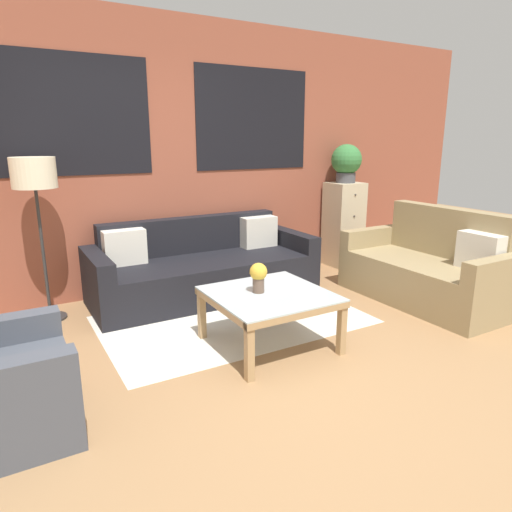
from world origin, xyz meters
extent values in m
plane|color=#9E754C|center=(0.00, 0.00, 0.00)|extent=(16.00, 16.00, 0.00)
cube|color=brown|center=(0.00, 2.44, 1.40)|extent=(8.40, 0.08, 2.80)
cube|color=black|center=(-0.95, 2.39, 1.80)|extent=(1.40, 0.01, 1.10)
cube|color=black|center=(0.95, 2.39, 1.80)|extent=(1.40, 0.01, 1.10)
cube|color=silver|center=(0.05, 1.19, 0.00)|extent=(2.29, 1.45, 0.00)
cube|color=black|center=(0.10, 1.82, 0.20)|extent=(1.97, 0.72, 0.40)
cube|color=black|center=(0.10, 2.26, 0.39)|extent=(1.97, 0.16, 0.78)
cube|color=black|center=(-0.96, 1.90, 0.29)|extent=(0.16, 0.88, 0.58)
cube|color=black|center=(1.16, 1.90, 0.29)|extent=(0.16, 0.88, 0.58)
cube|color=silver|center=(-0.65, 2.10, 0.57)|extent=(0.40, 0.16, 0.34)
cube|color=beige|center=(0.85, 2.10, 0.57)|extent=(0.40, 0.16, 0.34)
cube|color=#99845B|center=(1.85, 0.68, 0.21)|extent=(0.64, 1.37, 0.42)
cube|color=#99845B|center=(2.25, 0.68, 0.46)|extent=(0.16, 1.37, 0.92)
cube|color=#99845B|center=(1.93, 1.44, 0.31)|extent=(0.80, 0.14, 0.62)
cube|color=#99845B|center=(1.93, -0.07, 0.31)|extent=(0.80, 0.14, 0.62)
cube|color=silver|center=(2.09, 0.22, 0.59)|extent=(0.16, 0.40, 0.34)
cube|color=#474C56|center=(-1.75, 0.37, 0.20)|extent=(0.64, 0.51, 0.40)
cube|color=silver|center=(0.05, 0.58, 0.43)|extent=(0.87, 0.87, 0.01)
cube|color=tan|center=(0.05, 0.17, 0.40)|extent=(0.87, 0.05, 0.05)
cube|color=tan|center=(0.05, 0.99, 0.40)|extent=(0.87, 0.05, 0.05)
cube|color=tan|center=(-0.36, 0.58, 0.40)|extent=(0.05, 0.87, 0.05)
cube|color=tan|center=(0.46, 0.58, 0.40)|extent=(0.05, 0.87, 0.05)
cube|color=tan|center=(-0.34, 0.18, 0.21)|extent=(0.06, 0.05, 0.43)
cube|color=tan|center=(0.45, 0.18, 0.21)|extent=(0.06, 0.05, 0.43)
cube|color=tan|center=(-0.34, 0.97, 0.21)|extent=(0.06, 0.06, 0.43)
cube|color=tan|center=(0.45, 0.97, 0.21)|extent=(0.06, 0.06, 0.43)
cylinder|color=#2D2D2D|center=(-1.38, 2.04, 0.01)|extent=(0.28, 0.28, 0.02)
cylinder|color=#2D2D2D|center=(-1.38, 2.04, 0.60)|extent=(0.03, 0.03, 1.16)
cylinder|color=beige|center=(-1.38, 2.04, 1.31)|extent=(0.36, 0.36, 0.26)
cube|color=#C6B793|center=(2.15, 2.17, 0.53)|extent=(0.41, 0.38, 1.06)
sphere|color=#38332D|center=(2.15, 1.97, 0.92)|extent=(0.02, 0.02, 0.02)
sphere|color=#38332D|center=(2.15, 1.97, 0.66)|extent=(0.02, 0.02, 0.02)
sphere|color=#38332D|center=(2.15, 1.97, 0.40)|extent=(0.02, 0.02, 0.02)
sphere|color=#38332D|center=(2.15, 1.97, 0.13)|extent=(0.02, 0.02, 0.02)
cylinder|color=#47474C|center=(2.15, 2.17, 1.12)|extent=(0.24, 0.24, 0.12)
sphere|color=#387A3D|center=(2.15, 2.17, 1.34)|extent=(0.38, 0.38, 0.38)
cylinder|color=brown|center=(-0.01, 0.63, 0.50)|extent=(0.09, 0.09, 0.12)
sphere|color=gold|center=(-0.01, 0.63, 0.60)|extent=(0.14, 0.14, 0.14)
camera|label=1|loc=(-1.69, -2.25, 1.59)|focal=32.00mm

